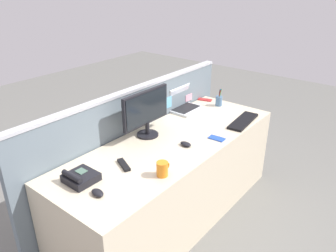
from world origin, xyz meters
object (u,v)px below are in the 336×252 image
(computer_mouse_right_hand, at_px, (98,193))
(tv_remote, at_px, (124,165))
(keyboard_main, at_px, (243,121))
(cell_phone_blue_case, at_px, (217,138))
(pen_cup, at_px, (219,101))
(coffee_mug, at_px, (162,169))
(laptop, at_px, (182,104))
(cell_phone_red_case, at_px, (205,100))
(desk_phone, at_px, (80,177))
(computer_mouse_left_hand, at_px, (186,144))
(desktop_monitor, at_px, (146,111))

(computer_mouse_right_hand, xyz_separation_m, tv_remote, (0.34, 0.12, -0.01))
(keyboard_main, distance_m, cell_phone_blue_case, 0.45)
(pen_cup, height_order, tv_remote, pen_cup)
(pen_cup, height_order, coffee_mug, pen_cup)
(laptop, xyz_separation_m, cell_phone_red_case, (0.36, -0.04, -0.05))
(desk_phone, height_order, cell_phone_red_case, desk_phone)
(computer_mouse_left_hand, height_order, coffee_mug, coffee_mug)
(pen_cup, relative_size, tv_remote, 1.09)
(tv_remote, xyz_separation_m, coffee_mug, (0.08, -0.29, 0.04))
(desktop_monitor, bearing_deg, coffee_mug, -128.37)
(computer_mouse_right_hand, distance_m, cell_phone_blue_case, 1.15)
(cell_phone_blue_case, relative_size, tv_remote, 0.79)
(laptop, relative_size, desk_phone, 1.65)
(keyboard_main, bearing_deg, computer_mouse_left_hand, 162.83)
(cell_phone_red_case, bearing_deg, keyboard_main, -130.59)
(cell_phone_blue_case, bearing_deg, computer_mouse_right_hand, 167.02)
(computer_mouse_right_hand, bearing_deg, desktop_monitor, 28.72)
(computer_mouse_right_hand, height_order, computer_mouse_left_hand, same)
(desk_phone, distance_m, coffee_mug, 0.55)
(keyboard_main, bearing_deg, desk_phone, 159.99)
(tv_remote, bearing_deg, keyboard_main, 10.17)
(computer_mouse_right_hand, xyz_separation_m, computer_mouse_left_hand, (0.87, -0.05, 0.00))
(cell_phone_blue_case, xyz_separation_m, tv_remote, (-0.79, 0.30, 0.01))
(cell_phone_red_case, bearing_deg, computer_mouse_right_hand, 176.43)
(desktop_monitor, bearing_deg, keyboard_main, -34.31)
(computer_mouse_left_hand, height_order, cell_phone_blue_case, computer_mouse_left_hand)
(computer_mouse_left_hand, distance_m, pen_cup, 0.97)
(desktop_monitor, xyz_separation_m, computer_mouse_right_hand, (-0.82, -0.33, -0.21))
(desktop_monitor, bearing_deg, computer_mouse_right_hand, -158.37)
(pen_cup, bearing_deg, computer_mouse_left_hand, -164.86)
(desk_phone, bearing_deg, coffee_mug, -43.74)
(cell_phone_red_case, bearing_deg, coffee_mug, -173.80)
(tv_remote, bearing_deg, computer_mouse_right_hand, -136.68)
(desk_phone, distance_m, tv_remote, 0.33)
(computer_mouse_right_hand, height_order, tv_remote, computer_mouse_right_hand)
(computer_mouse_left_hand, bearing_deg, tv_remote, 166.72)
(laptop, height_order, desk_phone, laptop)
(desk_phone, height_order, tv_remote, desk_phone)
(coffee_mug, bearing_deg, computer_mouse_right_hand, 157.41)
(keyboard_main, distance_m, tv_remote, 1.28)
(computer_mouse_right_hand, distance_m, coffee_mug, 0.46)
(tv_remote, bearing_deg, desktop_monitor, 47.76)
(cell_phone_blue_case, bearing_deg, coffee_mug, 175.75)
(desk_phone, distance_m, pen_cup, 1.78)
(computer_mouse_right_hand, xyz_separation_m, coffee_mug, (0.42, -0.18, 0.04))
(desk_phone, xyz_separation_m, cell_phone_red_case, (1.83, 0.20, -0.03))
(desk_phone, distance_m, cell_phone_red_case, 1.84)
(desktop_monitor, height_order, computer_mouse_left_hand, desktop_monitor)
(laptop, xyz_separation_m, tv_remote, (-1.15, -0.33, -0.04))
(cell_phone_red_case, bearing_deg, cell_phone_blue_case, -156.91)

